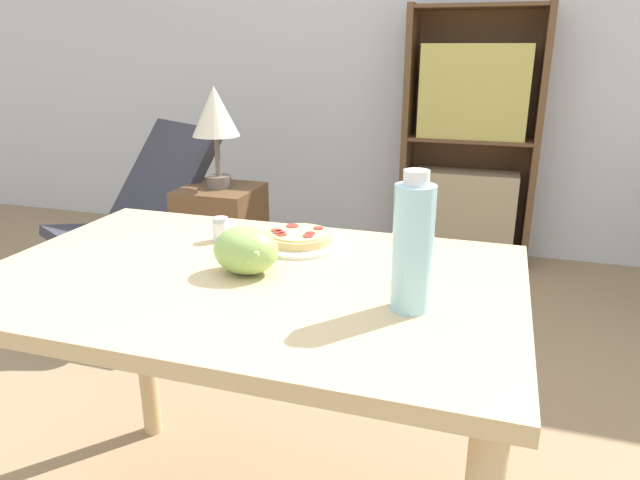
# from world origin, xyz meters

# --- Properties ---
(wall_back) EXTENTS (8.00, 0.05, 2.60)m
(wall_back) POSITION_xyz_m (0.00, 2.62, 1.30)
(wall_back) COLOR silver
(wall_back) RESTS_ON ground_plane
(dining_table) EXTENTS (1.18, 0.76, 0.77)m
(dining_table) POSITION_xyz_m (-0.01, 0.07, 0.65)
(dining_table) COLOR #D1B27F
(dining_table) RESTS_ON ground_plane
(pizza_on_plate) EXTENTS (0.23, 0.23, 0.04)m
(pizza_on_plate) POSITION_xyz_m (0.03, 0.29, 0.78)
(pizza_on_plate) COLOR white
(pizza_on_plate) RESTS_ON dining_table
(grape_bunch) EXTENTS (0.15, 0.12, 0.11)m
(grape_bunch) POSITION_xyz_m (-0.02, 0.07, 0.82)
(grape_bunch) COLOR #93BC5B
(grape_bunch) RESTS_ON dining_table
(drink_bottle) EXTENTS (0.08, 0.08, 0.27)m
(drink_bottle) POSITION_xyz_m (0.36, -0.00, 0.90)
(drink_bottle) COLOR #A3DBEA
(drink_bottle) RESTS_ON dining_table
(salt_shaker) EXTENTS (0.04, 0.04, 0.06)m
(salt_shaker) POSITION_xyz_m (-0.17, 0.26, 0.80)
(salt_shaker) COLOR white
(salt_shaker) RESTS_ON dining_table
(lounge_chair_near) EXTENTS (0.84, 0.95, 0.88)m
(lounge_chair_near) POSITION_xyz_m (-1.19, 1.28, 0.29)
(lounge_chair_near) COLOR slate
(lounge_chair_near) RESTS_ON ground_plane
(bookshelf) EXTENTS (0.76, 0.30, 1.48)m
(bookshelf) POSITION_xyz_m (0.32, 2.44, 0.68)
(bookshelf) COLOR brown
(bookshelf) RESTS_ON ground_plane
(side_table) EXTENTS (0.34, 0.34, 0.64)m
(side_table) POSITION_xyz_m (-0.71, 1.28, 0.32)
(side_table) COLOR brown
(side_table) RESTS_ON ground_plane
(table_lamp) EXTENTS (0.21, 0.21, 0.45)m
(table_lamp) POSITION_xyz_m (-0.71, 1.28, 0.96)
(table_lamp) COLOR #665B51
(table_lamp) RESTS_ON side_table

